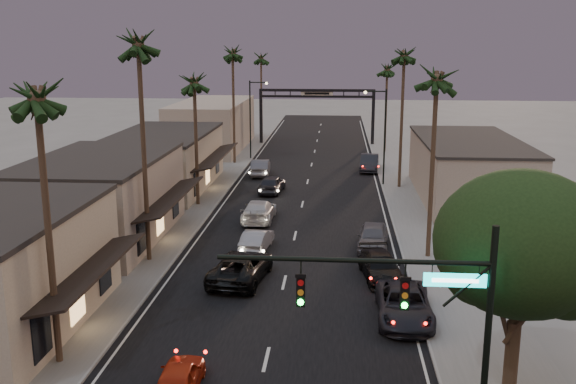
% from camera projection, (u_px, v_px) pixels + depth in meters
% --- Properties ---
extents(ground, '(200.00, 200.00, 0.00)m').
position_uv_depth(ground, '(304.00, 196.00, 56.32)').
color(ground, slate).
rests_on(ground, ground).
extents(road, '(14.00, 120.00, 0.02)m').
position_uv_depth(road, '(307.00, 184.00, 61.17)').
color(road, black).
rests_on(road, ground).
extents(sidewalk_left, '(5.00, 92.00, 0.12)m').
position_uv_depth(sidewalk_left, '(222.00, 168.00, 68.68)').
color(sidewalk_left, slate).
rests_on(sidewalk_left, ground).
extents(sidewalk_right, '(5.00, 92.00, 0.12)m').
position_uv_depth(sidewalk_right, '(401.00, 171.00, 67.23)').
color(sidewalk_right, slate).
rests_on(sidewalk_right, ground).
extents(storefront_mid, '(8.00, 14.00, 5.50)m').
position_uv_depth(storefront_mid, '(101.00, 201.00, 43.10)').
color(storefront_mid, gray).
rests_on(storefront_mid, ground).
extents(storefront_far, '(8.00, 16.00, 5.00)m').
position_uv_depth(storefront_far, '(164.00, 162.00, 58.69)').
color(storefront_far, tan).
rests_on(storefront_far, ground).
extents(storefront_dist, '(8.00, 20.00, 6.00)m').
position_uv_depth(storefront_dist, '(212.00, 125.00, 80.91)').
color(storefront_dist, gray).
rests_on(storefront_dist, ground).
extents(building_right, '(8.00, 18.00, 5.00)m').
position_uv_depth(building_right, '(468.00, 171.00, 54.68)').
color(building_right, gray).
rests_on(building_right, ground).
extents(traffic_signal, '(8.51, 0.22, 7.80)m').
position_uv_depth(traffic_signal, '(426.00, 309.00, 19.77)').
color(traffic_signal, black).
rests_on(traffic_signal, ground).
extents(corner_tree, '(6.20, 6.20, 8.80)m').
position_uv_depth(corner_tree, '(523.00, 249.00, 22.63)').
color(corner_tree, '#38281C').
rests_on(corner_tree, ground).
extents(arch, '(15.20, 0.40, 7.27)m').
position_uv_depth(arch, '(317.00, 102.00, 84.20)').
color(arch, black).
rests_on(arch, ground).
extents(streetlight_right, '(2.13, 0.30, 9.00)m').
position_uv_depth(streetlight_right, '(382.00, 129.00, 59.44)').
color(streetlight_right, black).
rests_on(streetlight_right, ground).
extents(streetlight_left, '(2.13, 0.30, 9.00)m').
position_uv_depth(streetlight_left, '(253.00, 113.00, 73.12)').
color(streetlight_left, black).
rests_on(streetlight_left, ground).
extents(palm_la, '(3.20, 3.20, 13.20)m').
position_uv_depth(palm_la, '(36.00, 88.00, 24.29)').
color(palm_la, '#38281C').
rests_on(palm_la, ground).
extents(palm_lb, '(3.20, 3.20, 15.20)m').
position_uv_depth(palm_lb, '(138.00, 38.00, 36.47)').
color(palm_lb, '#38281C').
rests_on(palm_lb, ground).
extents(palm_lc, '(3.20, 3.20, 12.20)m').
position_uv_depth(palm_lc, '(194.00, 77.00, 50.73)').
color(palm_lc, '#38281C').
rests_on(palm_lc, ground).
extents(palm_ld, '(3.20, 3.20, 14.20)m').
position_uv_depth(palm_ld, '(233.00, 50.00, 68.74)').
color(palm_ld, '#38281C').
rests_on(palm_ld, ground).
extents(palm_ra, '(3.20, 3.20, 13.20)m').
position_uv_depth(palm_ra, '(437.00, 72.00, 37.54)').
color(palm_ra, '#38281C').
rests_on(palm_ra, ground).
extents(palm_rb, '(3.20, 3.20, 14.20)m').
position_uv_depth(palm_rb, '(404.00, 51.00, 56.74)').
color(palm_rb, '#38281C').
rests_on(palm_rb, ground).
extents(palm_rc, '(3.20, 3.20, 12.20)m').
position_uv_depth(palm_rc, '(387.00, 66.00, 76.60)').
color(palm_rc, '#38281C').
rests_on(palm_rc, ground).
extents(palm_far, '(3.20, 3.20, 13.20)m').
position_uv_depth(palm_far, '(261.00, 55.00, 91.27)').
color(palm_far, '#38281C').
rests_on(palm_far, ground).
extents(oncoming_red, '(1.72, 3.98, 1.34)m').
position_uv_depth(oncoming_red, '(179.00, 378.00, 24.35)').
color(oncoming_red, '#A0220B').
rests_on(oncoming_red, ground).
extents(oncoming_pickup, '(3.44, 6.17, 1.63)m').
position_uv_depth(oncoming_pickup, '(241.00, 267.00, 36.07)').
color(oncoming_pickup, black).
rests_on(oncoming_pickup, ground).
extents(oncoming_silver, '(1.90, 4.32, 1.38)m').
position_uv_depth(oncoming_silver, '(257.00, 240.00, 41.43)').
color(oncoming_silver, gray).
rests_on(oncoming_silver, ground).
extents(oncoming_white, '(2.33, 5.51, 1.59)m').
position_uv_depth(oncoming_white, '(259.00, 211.00, 48.26)').
color(oncoming_white, '#B4B4B4').
rests_on(oncoming_white, ground).
extents(oncoming_dgrey, '(2.37, 4.86, 1.60)m').
position_uv_depth(oncoming_dgrey, '(272.00, 184.00, 57.42)').
color(oncoming_dgrey, black).
rests_on(oncoming_dgrey, ground).
extents(oncoming_grey_far, '(2.05, 5.13, 1.66)m').
position_uv_depth(oncoming_grey_far, '(261.00, 167.00, 64.93)').
color(oncoming_grey_far, '#505055').
rests_on(oncoming_grey_far, ground).
extents(curbside_near, '(2.69, 5.66, 1.56)m').
position_uv_depth(curbside_near, '(404.00, 304.00, 30.95)').
color(curbside_near, black).
rests_on(curbside_near, ground).
extents(curbside_black, '(2.70, 5.22, 1.45)m').
position_uv_depth(curbside_black, '(381.00, 267.00, 36.36)').
color(curbside_black, black).
rests_on(curbside_black, ground).
extents(curbside_grey, '(2.35, 4.91, 1.62)m').
position_uv_depth(curbside_grey, '(373.00, 237.00, 41.70)').
color(curbside_grey, '#535258').
rests_on(curbside_grey, ground).
extents(curbside_far, '(2.24, 5.36, 1.72)m').
position_uv_depth(curbside_far, '(369.00, 163.00, 67.25)').
color(curbside_far, black).
rests_on(curbside_far, ground).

